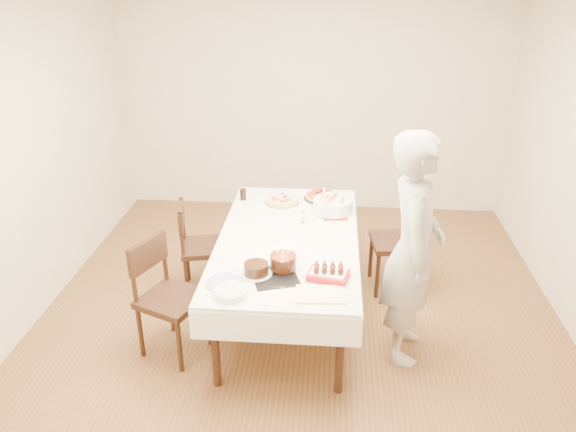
# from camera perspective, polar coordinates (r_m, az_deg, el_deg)

# --- Properties ---
(floor) EXTENTS (5.00, 5.00, 0.00)m
(floor) POSITION_cam_1_polar(r_m,az_deg,el_deg) (4.91, 1.09, -10.66)
(floor) COLOR brown
(floor) RESTS_ON ground
(wall_back) EXTENTS (4.50, 0.04, 2.70)m
(wall_back) POSITION_cam_1_polar(r_m,az_deg,el_deg) (6.66, 2.59, 11.81)
(wall_back) COLOR beige
(wall_back) RESTS_ON floor
(wall_front) EXTENTS (4.50, 0.04, 2.70)m
(wall_front) POSITION_cam_1_polar(r_m,az_deg,el_deg) (2.12, -3.18, -20.04)
(wall_front) COLOR beige
(wall_front) RESTS_ON floor
(wall_left) EXTENTS (0.04, 5.00, 2.70)m
(wall_left) POSITION_cam_1_polar(r_m,az_deg,el_deg) (4.93, -25.95, 4.59)
(wall_left) COLOR beige
(wall_left) RESTS_ON floor
(dining_table) EXTENTS (1.56, 2.33, 0.75)m
(dining_table) POSITION_cam_1_polar(r_m,az_deg,el_deg) (4.80, 0.00, -6.17)
(dining_table) COLOR silver
(dining_table) RESTS_ON floor
(chair_right_savory) EXTENTS (0.53, 0.53, 0.94)m
(chair_right_savory) POSITION_cam_1_polar(r_m,az_deg,el_deg) (5.24, 10.93, -2.63)
(chair_right_savory) COLOR #331911
(chair_right_savory) RESTS_ON floor
(chair_left_savory) EXTENTS (0.53, 0.53, 0.87)m
(chair_left_savory) POSITION_cam_1_polar(r_m,az_deg,el_deg) (5.19, -8.48, -3.15)
(chair_left_savory) COLOR #331911
(chair_left_savory) RESTS_ON floor
(chair_left_dessert) EXTENTS (0.63, 0.63, 0.94)m
(chair_left_dessert) POSITION_cam_1_polar(r_m,az_deg,el_deg) (4.42, -11.65, -8.30)
(chair_left_dessert) COLOR #331911
(chair_left_dessert) RESTS_ON floor
(person) EXTENTS (0.51, 0.71, 1.80)m
(person) POSITION_cam_1_polar(r_m,az_deg,el_deg) (4.21, 12.59, -3.33)
(person) COLOR #A6A19C
(person) RESTS_ON floor
(pizza_white) EXTENTS (0.42, 0.42, 0.04)m
(pizza_white) POSITION_cam_1_polar(r_m,az_deg,el_deg) (5.25, -0.61, 1.52)
(pizza_white) COLOR beige
(pizza_white) RESTS_ON dining_table
(pizza_pepperoni) EXTENTS (0.37, 0.37, 0.04)m
(pizza_pepperoni) POSITION_cam_1_polar(r_m,az_deg,el_deg) (5.36, 3.44, 2.01)
(pizza_pepperoni) COLOR red
(pizza_pepperoni) RESTS_ON dining_table
(red_placemat) EXTENTS (0.23, 0.23, 0.01)m
(red_placemat) POSITION_cam_1_polar(r_m,az_deg,el_deg) (5.01, 4.78, 0.00)
(red_placemat) COLOR #B21E1E
(red_placemat) RESTS_ON dining_table
(pasta_bowl) EXTENTS (0.39, 0.39, 0.11)m
(pasta_bowl) POSITION_cam_1_polar(r_m,az_deg,el_deg) (5.07, 4.58, 1.11)
(pasta_bowl) COLOR white
(pasta_bowl) RESTS_ON dining_table
(taper_candle) EXTENTS (0.08, 0.08, 0.28)m
(taper_candle) POSITION_cam_1_polar(r_m,az_deg,el_deg) (4.93, 3.64, 1.43)
(taper_candle) COLOR white
(taper_candle) RESTS_ON dining_table
(shaker_pair) EXTENTS (0.09, 0.09, 0.09)m
(shaker_pair) POSITION_cam_1_polar(r_m,az_deg,el_deg) (4.85, 1.53, -0.25)
(shaker_pair) COLOR white
(shaker_pair) RESTS_ON dining_table
(cola_glass) EXTENTS (0.07, 0.07, 0.11)m
(cola_glass) POSITION_cam_1_polar(r_m,az_deg,el_deg) (5.33, -4.58, 2.21)
(cola_glass) COLOR black
(cola_glass) RESTS_ON dining_table
(layer_cake) EXTENTS (0.26, 0.26, 0.09)m
(layer_cake) POSITION_cam_1_polar(r_m,az_deg,el_deg) (4.07, -3.25, -5.42)
(layer_cake) COLOR black
(layer_cake) RESTS_ON dining_table
(cake_board) EXTENTS (0.40, 0.40, 0.01)m
(cake_board) POSITION_cam_1_polar(r_m,az_deg,el_deg) (4.06, -1.33, -6.26)
(cake_board) COLOR black
(cake_board) RESTS_ON dining_table
(birthday_cake) EXTENTS (0.22, 0.22, 0.17)m
(birthday_cake) POSITION_cam_1_polar(r_m,az_deg,el_deg) (4.11, -0.50, -4.29)
(birthday_cake) COLOR #3E1C11
(birthday_cake) RESTS_ON dining_table
(strawberry_box) EXTENTS (0.32, 0.25, 0.07)m
(strawberry_box) POSITION_cam_1_polar(r_m,az_deg,el_deg) (4.04, 4.12, -5.92)
(strawberry_box) COLOR #AB1319
(strawberry_box) RESTS_ON dining_table
(box_lid) EXTENTS (0.35, 0.25, 0.03)m
(box_lid) POSITION_cam_1_polar(r_m,az_deg,el_deg) (3.87, 3.34, -8.04)
(box_lid) COLOR beige
(box_lid) RESTS_ON dining_table
(plate_stack) EXTENTS (0.26, 0.26, 0.05)m
(plate_stack) POSITION_cam_1_polar(r_m,az_deg,el_deg) (3.87, -5.81, -7.70)
(plate_stack) COLOR white
(plate_stack) RESTS_ON dining_table
(china_plate) EXTENTS (0.36, 0.36, 0.01)m
(china_plate) POSITION_cam_1_polar(r_m,az_deg,el_deg) (4.01, -6.46, -6.76)
(china_plate) COLOR white
(china_plate) RESTS_ON dining_table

